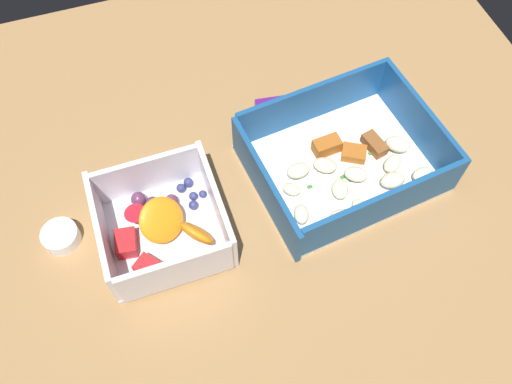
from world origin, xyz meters
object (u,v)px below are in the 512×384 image
pasta_container (344,161)px  candy_bar (283,106)px  paper_cup_liner (61,237)px  fruit_bowl (163,226)px

pasta_container → candy_bar: bearing=100.8°
pasta_container → paper_cup_liner: (-33.11, 1.47, -1.08)cm
fruit_bowl → candy_bar: size_ratio=1.89×
fruit_bowl → candy_bar: (18.67, 12.71, -1.65)cm
pasta_container → paper_cup_liner: pasta_container is taller
pasta_container → candy_bar: (-3.46, 11.17, -1.37)cm
fruit_bowl → paper_cup_liner: size_ratio=3.27×
candy_bar → pasta_container: bearing=-72.8°
fruit_bowl → paper_cup_liner: fruit_bowl is taller
pasta_container → fruit_bowl: (-22.14, -1.54, 0.28)cm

